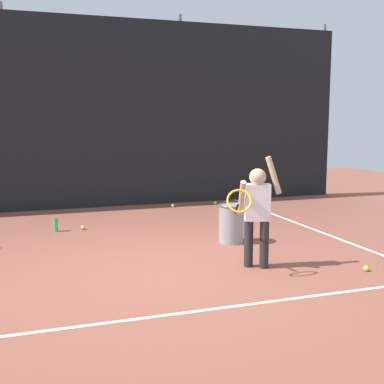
% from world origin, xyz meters
% --- Properties ---
extents(ground_plane, '(20.00, 20.00, 0.00)m').
position_xyz_m(ground_plane, '(0.00, 0.00, 0.00)').
color(ground_plane, brown).
extents(court_line_baseline, '(9.00, 0.05, 0.00)m').
position_xyz_m(court_line_baseline, '(0.00, -1.36, 0.00)').
color(court_line_baseline, white).
rests_on(court_line_baseline, ground).
extents(court_line_sideline, '(0.05, 9.00, 0.00)m').
position_xyz_m(court_line_sideline, '(2.97, 1.00, 0.00)').
color(court_line_sideline, white).
rests_on(court_line_sideline, ground).
extents(back_fence_windscreen, '(10.70, 0.08, 3.77)m').
position_xyz_m(back_fence_windscreen, '(0.00, 4.60, 1.89)').
color(back_fence_windscreen, black).
rests_on(back_fence_windscreen, ground).
extents(fence_post_1, '(0.09, 0.09, 3.92)m').
position_xyz_m(fence_post_1, '(-1.73, 4.66, 1.96)').
color(fence_post_1, slate).
rests_on(fence_post_1, ground).
extents(fence_post_2, '(0.09, 0.09, 3.92)m').
position_xyz_m(fence_post_2, '(1.73, 4.66, 1.96)').
color(fence_post_2, slate).
rests_on(fence_post_2, ground).
extents(fence_post_3, '(0.09, 0.09, 3.92)m').
position_xyz_m(fence_post_3, '(5.20, 4.66, 1.96)').
color(fence_post_3, slate).
rests_on(fence_post_3, ground).
extents(tennis_player, '(0.83, 0.57, 1.35)m').
position_xyz_m(tennis_player, '(1.13, -0.27, 0.73)').
color(tennis_player, '#232326').
rests_on(tennis_player, ground).
extents(ball_hopper, '(0.38, 0.38, 0.56)m').
position_xyz_m(ball_hopper, '(1.35, 0.97, 0.29)').
color(ball_hopper, gray).
rests_on(ball_hopper, ground).
extents(water_bottle, '(0.07, 0.07, 0.22)m').
position_xyz_m(water_bottle, '(-1.02, 2.55, 0.11)').
color(water_bottle, green).
rests_on(water_bottle, ground).
extents(tennis_ball_1, '(0.07, 0.07, 0.07)m').
position_xyz_m(tennis_ball_1, '(-0.60, 2.54, 0.03)').
color(tennis_ball_1, '#CCE033').
rests_on(tennis_ball_1, ground).
extents(tennis_ball_2, '(0.07, 0.07, 0.07)m').
position_xyz_m(tennis_ball_2, '(1.39, 4.07, 0.03)').
color(tennis_ball_2, '#CCE033').
rests_on(tennis_ball_2, ground).
extents(tennis_ball_4, '(0.07, 0.07, 0.07)m').
position_xyz_m(tennis_ball_4, '(2.31, -0.83, 0.03)').
color(tennis_ball_4, '#CCE033').
rests_on(tennis_ball_4, ground).
extents(tennis_ball_5, '(0.07, 0.07, 0.07)m').
position_xyz_m(tennis_ball_5, '(2.33, 4.11, 0.03)').
color(tennis_ball_5, '#CCE033').
rests_on(tennis_ball_5, ground).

